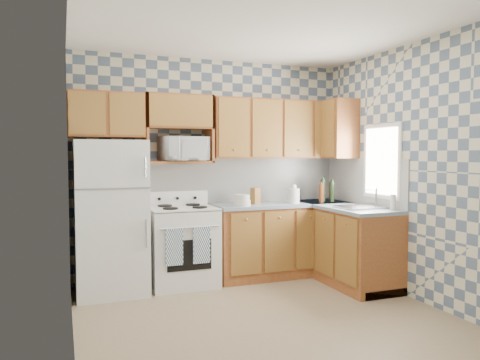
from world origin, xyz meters
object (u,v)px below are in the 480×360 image
object	(u,v)px
refrigerator	(111,217)
stove_body	(182,247)
microwave	(184,149)
electric_kettle	(294,196)

from	to	relation	value
refrigerator	stove_body	distance (m)	0.89
microwave	electric_kettle	size ratio (longest dim) A/B	2.83
refrigerator	microwave	size ratio (longest dim) A/B	3.22
refrigerator	electric_kettle	distance (m)	2.22
stove_body	electric_kettle	bearing A→B (deg)	-3.50
stove_body	microwave	distance (m)	1.15
refrigerator	electric_kettle	world-z (taller)	refrigerator
stove_body	microwave	xyz separation A→B (m)	(0.05, 0.13, 1.14)
refrigerator	stove_body	size ratio (longest dim) A/B	1.87
microwave	refrigerator	bearing A→B (deg)	177.82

